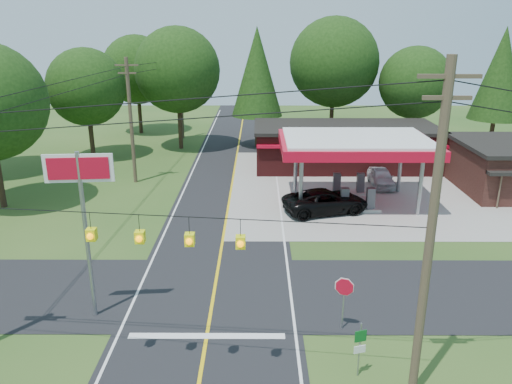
{
  "coord_description": "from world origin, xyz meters",
  "views": [
    {
      "loc": [
        2.12,
        -21.32,
        12.23
      ],
      "look_at": [
        2.0,
        7.0,
        2.8
      ],
      "focal_mm": 35.0,
      "sensor_mm": 36.0,
      "label": 1
    }
  ],
  "objects_px": {
    "suv_car": "(325,201)",
    "big_stop_sign": "(82,196)",
    "gas_canopy": "(356,145)",
    "sedan_car": "(381,177)",
    "octagonal_stop_sign": "(344,291)"
  },
  "relations": [
    {
      "from": "gas_canopy",
      "to": "suv_car",
      "type": "xyz_separation_m",
      "value": [
        -2.24,
        -2.04,
        -3.45
      ]
    },
    {
      "from": "sedan_car",
      "to": "octagonal_stop_sign",
      "type": "bearing_deg",
      "value": -107.19
    },
    {
      "from": "suv_car",
      "to": "sedan_car",
      "type": "height_order",
      "value": "suv_car"
    },
    {
      "from": "sedan_car",
      "to": "octagonal_stop_sign",
      "type": "xyz_separation_m",
      "value": [
        -6.3,
        -20.01,
        1.09
      ]
    },
    {
      "from": "gas_canopy",
      "to": "octagonal_stop_sign",
      "type": "xyz_separation_m",
      "value": [
        -3.3,
        -16.01,
        -2.46
      ]
    },
    {
      "from": "suv_car",
      "to": "big_stop_sign",
      "type": "relative_size",
      "value": 0.78
    },
    {
      "from": "big_stop_sign",
      "to": "octagonal_stop_sign",
      "type": "height_order",
      "value": "big_stop_sign"
    },
    {
      "from": "suv_car",
      "to": "octagonal_stop_sign",
      "type": "relative_size",
      "value": 2.41
    },
    {
      "from": "big_stop_sign",
      "to": "suv_car",
      "type": "bearing_deg",
      "value": 47.53
    },
    {
      "from": "big_stop_sign",
      "to": "octagonal_stop_sign",
      "type": "xyz_separation_m",
      "value": [
        10.81,
        -1.0,
        -3.83
      ]
    },
    {
      "from": "gas_canopy",
      "to": "suv_car",
      "type": "relative_size",
      "value": 1.81
    },
    {
      "from": "big_stop_sign",
      "to": "octagonal_stop_sign",
      "type": "bearing_deg",
      "value": -5.3
    },
    {
      "from": "big_stop_sign",
      "to": "octagonal_stop_sign",
      "type": "relative_size",
      "value": 3.09
    },
    {
      "from": "gas_canopy",
      "to": "big_stop_sign",
      "type": "distance_m",
      "value": 20.65
    },
    {
      "from": "sedan_car",
      "to": "suv_car",
      "type": "bearing_deg",
      "value": -130.68
    }
  ]
}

